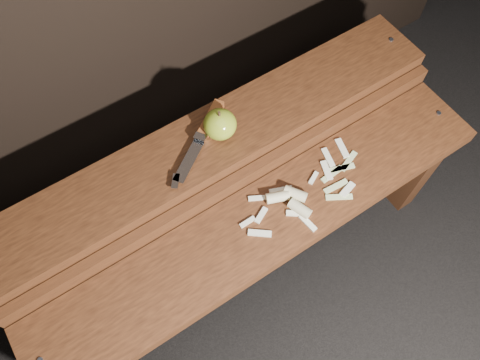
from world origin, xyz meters
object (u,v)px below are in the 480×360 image
bench_front_tier (267,235)px  apple (220,124)px  knife (205,129)px  bench_rear_tier (217,156)px

bench_front_tier → apple: bearing=85.9°
apple → knife: (-0.03, 0.02, -0.03)m
bench_rear_tier → knife: bearing=113.5°
bench_front_tier → bench_rear_tier: 0.23m
bench_front_tier → knife: (-0.01, 0.25, 0.16)m
bench_front_tier → bench_rear_tier: size_ratio=1.00×
bench_rear_tier → apple: (0.02, 0.00, 0.12)m
bench_rear_tier → knife: size_ratio=5.38×
apple → knife: apple is taller
apple → knife: 0.04m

